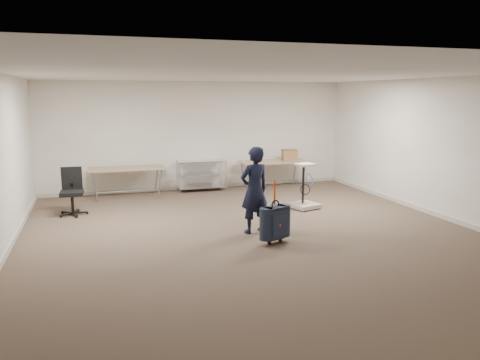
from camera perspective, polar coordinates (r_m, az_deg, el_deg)
name	(u,v)px	position (r m, az deg, el deg)	size (l,w,h in m)	color
ground	(255,236)	(8.29, 1.82, -6.90)	(9.00, 9.00, 0.00)	#4A3C2D
room_shell	(232,215)	(9.54, -0.93, -4.26)	(8.00, 9.00, 9.00)	beige
folding_table_left	(126,170)	(11.58, -13.68, 1.22)	(1.80, 0.75, 0.73)	#977E5C
folding_table_right	(273,163)	(12.41, 4.10, 2.08)	(1.80, 0.75, 0.73)	#977E5C
wire_shelf	(201,174)	(12.13, -4.73, 0.75)	(1.22, 0.47, 0.80)	silver
person	(254,190)	(8.35, 1.77, -1.23)	(0.57, 0.37, 1.56)	black
suitcase	(275,222)	(7.83, 4.29, -5.19)	(0.44, 0.35, 1.07)	#151F2F
office_chair	(72,201)	(10.30, -19.75, -2.38)	(0.59, 0.59, 0.98)	black
equipment_cart	(305,197)	(10.33, 7.87, -2.02)	(0.67, 0.67, 0.99)	beige
cardboard_box	(290,155)	(12.56, 6.06, 3.06)	(0.39, 0.29, 0.29)	#A1694B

